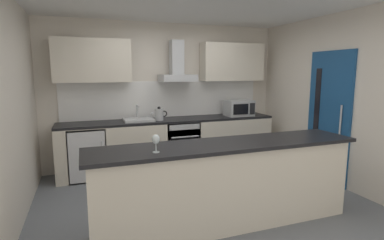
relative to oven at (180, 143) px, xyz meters
The scene contains 16 objects.
ground 1.58m from the oven, 96.03° to the right, with size 5.34×4.68×0.02m, color slate.
wall_back 0.95m from the oven, 111.24° to the left, with size 5.34×0.12×2.60m, color silver.
wall_left 2.94m from the oven, 147.92° to the right, with size 0.12×4.68×2.60m, color silver.
wall_right 2.69m from the oven, 35.85° to the right, with size 0.12×4.68×2.60m, color silver.
backsplash_tile 0.85m from the oven, 115.28° to the left, with size 3.69×0.02×0.66m, color white.
counter_back 0.16m from the oven, behind, with size 3.82×0.60×0.90m.
counter_island 2.18m from the oven, 93.87° to the right, with size 3.05×0.64×0.96m.
upper_cabinets 1.47m from the oven, 131.85° to the left, with size 3.76×0.32×0.70m.
side_door 2.51m from the oven, 35.47° to the right, with size 0.08×0.85×2.05m.
oven is the anchor object (origin of this frame).
refrigerator 1.59m from the oven, behind, with size 0.58×0.60×0.85m.
microwave 1.31m from the oven, ahead, with size 0.50×0.38×0.30m.
sink 0.87m from the oven, behind, with size 0.50×0.40×0.26m.
kettle 0.67m from the oven, behind, with size 0.29×0.15×0.24m.
range_hood 1.33m from the oven, 90.00° to the left, with size 0.62×0.45×0.72m.
wine_glass 2.57m from the oven, 112.89° to the right, with size 0.08×0.08×0.18m.
Camera 1 is at (-1.46, -3.61, 1.74)m, focal length 28.41 mm.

